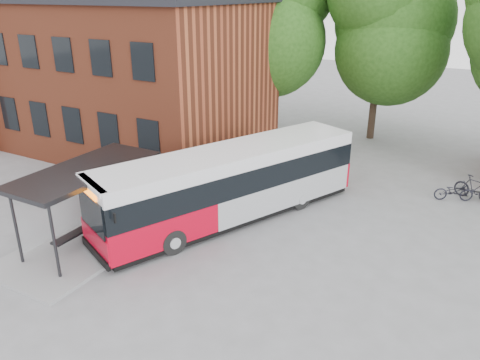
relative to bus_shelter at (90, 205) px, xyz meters
The scene contains 8 objects.
ground 4.83m from the bus_shelter, 12.53° to the left, with size 100.00×100.00×0.00m, color slate.
station_building 13.42m from the bus_shelter, 130.36° to the left, with size 18.40×10.40×8.50m, color brown, non-canonical shape.
bus_shelter is the anchor object (origin of this frame).
tree_0 17.54m from the bus_shelter, 95.04° to the left, with size 7.92×7.92×11.00m, color #1F4713, non-canonical shape.
tree_1 19.19m from the bus_shelter, 73.01° to the left, with size 7.92×7.92×10.40m, color #1F4713, non-canonical shape.
city_bus 5.41m from the bus_shelter, 49.92° to the left, with size 2.44×11.43×2.90m, color #C0031C, non-canonical shape.
bicycle_0 15.23m from the bus_shelter, 42.86° to the left, with size 0.57×1.64×0.86m, color black.
bicycle_1 16.13m from the bus_shelter, 42.22° to the left, with size 0.52×1.84×1.11m, color #22222A.
Camera 1 is at (7.59, -11.62, 8.60)m, focal length 35.00 mm.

